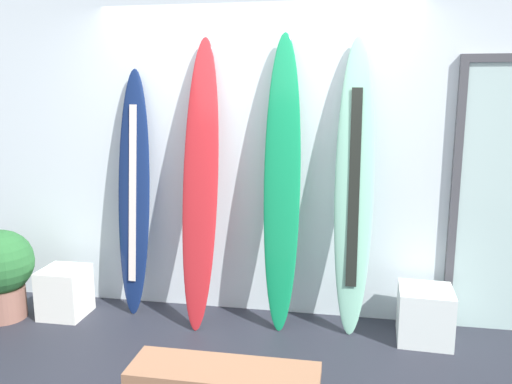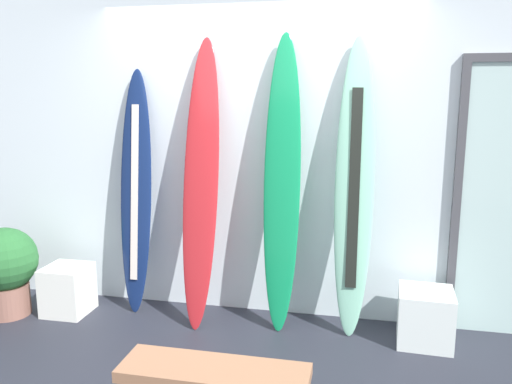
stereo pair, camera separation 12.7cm
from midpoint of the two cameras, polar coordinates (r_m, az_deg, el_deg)
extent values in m
cube|color=silver|center=(4.27, 1.14, 5.23)|extent=(7.20, 0.20, 2.80)
ellipsoid|color=#11224F|center=(4.37, -12.26, -0.10)|extent=(0.29, 0.29, 2.01)
cube|color=silver|center=(4.34, -12.41, -0.13)|extent=(0.07, 0.17, 1.43)
cone|color=black|center=(4.55, -12.12, -10.51)|extent=(0.07, 0.08, 0.11)
ellipsoid|color=#B02025|center=(4.05, -5.19, 0.93)|extent=(0.28, 0.48, 2.25)
cone|color=black|center=(4.18, -5.58, -12.03)|extent=(0.07, 0.09, 0.11)
ellipsoid|color=#10814C|center=(3.95, 3.81, 0.87)|extent=(0.29, 0.37, 2.27)
cone|color=black|center=(4.14, 3.44, -12.20)|extent=(0.07, 0.08, 0.11)
ellipsoid|color=#84C8AA|center=(3.94, 11.67, 0.38)|extent=(0.29, 0.36, 2.24)
cube|color=black|center=(3.90, 11.67, 0.35)|extent=(0.08, 0.20, 1.47)
cube|color=white|center=(4.65, -19.27, -10.11)|extent=(0.35, 0.35, 0.40)
cube|color=white|center=(4.13, 18.98, -12.87)|extent=(0.41, 0.41, 0.40)
cube|color=#47474C|center=(4.20, 22.00, -0.97)|extent=(0.06, 0.06, 2.04)
cylinder|color=#85584B|center=(4.82, -24.88, -10.70)|extent=(0.34, 0.34, 0.26)
sphere|color=#26612E|center=(4.71, -25.23, -6.72)|extent=(0.52, 0.52, 0.52)
cube|color=#946648|center=(2.76, -3.25, -19.26)|extent=(0.96, 0.30, 0.06)
camera|label=1|loc=(0.06, -89.08, 0.18)|focal=36.36mm
camera|label=2|loc=(0.06, 90.92, -0.18)|focal=36.36mm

